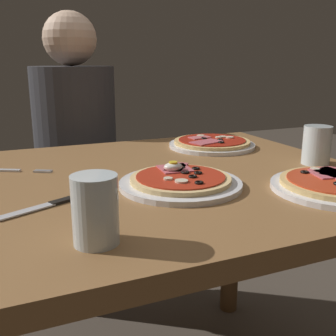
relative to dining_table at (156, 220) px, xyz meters
name	(u,v)px	position (x,y,z in m)	size (l,w,h in m)	color
dining_table	(156,220)	(0.00, 0.00, 0.00)	(1.06, 0.88, 0.73)	olive
pizza_foreground	(180,181)	(0.02, -0.10, 0.13)	(0.27, 0.27, 0.05)	white
pizza_across_right	(212,143)	(0.29, 0.24, 0.13)	(0.27, 0.27, 0.03)	white
water_glass_near	(95,215)	(-0.22, -0.31, 0.16)	(0.07, 0.07, 0.11)	silver
water_glass_far	(316,148)	(0.44, -0.07, 0.16)	(0.07, 0.07, 0.10)	silver
fork	(16,171)	(-0.31, 0.17, 0.12)	(0.15, 0.09, 0.00)	silver
knife	(54,203)	(-0.26, -0.12, 0.12)	(0.19, 0.10, 0.01)	silver
diner_person	(78,172)	(-0.06, 0.71, -0.05)	(0.32, 0.32, 1.18)	black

